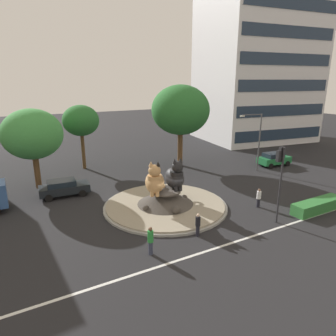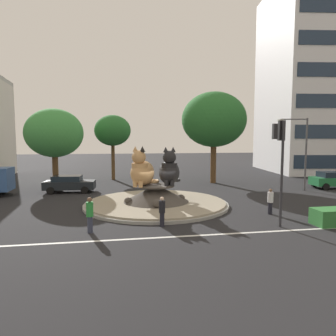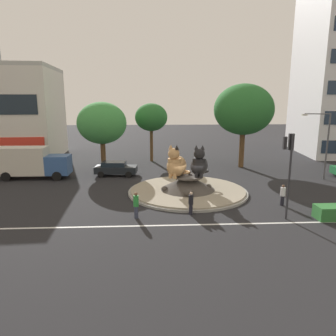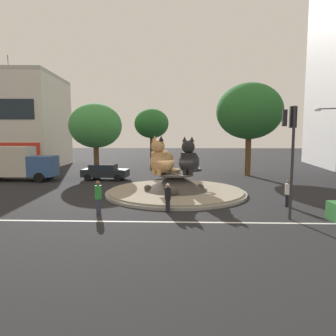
% 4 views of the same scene
% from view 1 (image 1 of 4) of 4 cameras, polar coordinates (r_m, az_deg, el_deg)
% --- Properties ---
extents(ground_plane, '(160.00, 160.00, 0.00)m').
position_cam_1_polar(ground_plane, '(24.99, -0.51, -7.40)').
color(ground_plane, black).
extents(lane_centreline, '(112.00, 0.20, 0.01)m').
position_cam_1_polar(lane_centreline, '(19.69, 9.75, -14.65)').
color(lane_centreline, silver).
rests_on(lane_centreline, ground).
extents(roundabout_island, '(10.17, 10.17, 1.47)m').
position_cam_1_polar(roundabout_island, '(24.79, -0.51, -6.36)').
color(roundabout_island, gray).
rests_on(roundabout_island, ground).
extents(cat_statue_calico, '(2.67, 2.81, 2.75)m').
position_cam_1_polar(cat_statue_calico, '(23.54, -2.53, -2.49)').
color(cat_statue_calico, tan).
rests_on(cat_statue_calico, roundabout_island).
extents(cat_statue_black, '(1.99, 2.70, 2.70)m').
position_cam_1_polar(cat_statue_black, '(24.60, 1.36, -1.68)').
color(cat_statue_black, black).
rests_on(cat_statue_black, roundabout_island).
extents(traffic_light_mast, '(0.76, 0.48, 5.66)m').
position_cam_1_polar(traffic_light_mast, '(22.38, 20.65, -0.13)').
color(traffic_light_mast, '#2D2D33').
rests_on(traffic_light_mast, ground).
extents(office_tower, '(19.34, 16.63, 26.23)m').
position_cam_1_polar(office_tower, '(55.76, 16.60, 18.84)').
color(office_tower, silver).
rests_on(office_tower, ground).
extents(clipped_hedge_strip, '(5.07, 1.20, 0.90)m').
position_cam_1_polar(clipped_hedge_strip, '(26.91, 26.71, -6.43)').
color(clipped_hedge_strip, '#2D7033').
rests_on(clipped_hedge_strip, ground).
extents(broadleaf_tree_behind_island, '(4.14, 4.14, 7.45)m').
position_cam_1_polar(broadleaf_tree_behind_island, '(35.91, -16.32, 8.64)').
color(broadleaf_tree_behind_island, brown).
rests_on(broadleaf_tree_behind_island, ground).
extents(second_tree_near_tower, '(6.83, 6.83, 9.67)m').
position_cam_1_polar(second_tree_near_tower, '(35.66, 2.41, 10.98)').
color(second_tree_near_tower, brown).
rests_on(second_tree_near_tower, ground).
extents(third_tree_left, '(5.54, 5.54, 7.64)m').
position_cam_1_polar(third_tree_left, '(30.70, -24.49, 5.87)').
color(third_tree_left, brown).
rests_on(third_tree_left, ground).
extents(streetlight_arm, '(2.60, 0.79, 6.58)m').
position_cam_1_polar(streetlight_arm, '(35.14, 16.63, 5.60)').
color(streetlight_arm, '#4C4C51').
rests_on(streetlight_arm, ground).
extents(pedestrian_black_shirt, '(0.34, 0.34, 1.62)m').
position_cam_1_polar(pedestrian_black_shirt, '(20.34, 5.72, -10.66)').
color(pedestrian_black_shirt, black).
rests_on(pedestrian_black_shirt, ground).
extents(pedestrian_white_shirt, '(0.36, 0.36, 1.61)m').
position_cam_1_polar(pedestrian_white_shirt, '(25.71, 16.94, -5.42)').
color(pedestrian_white_shirt, black).
rests_on(pedestrian_white_shirt, ground).
extents(pedestrian_green_shirt, '(0.35, 0.35, 1.80)m').
position_cam_1_polar(pedestrian_green_shirt, '(18.27, -3.36, -13.57)').
color(pedestrian_green_shirt, '#33384C').
rests_on(pedestrian_green_shirt, ground).
extents(sedan_on_far_lane, '(4.44, 2.29, 1.49)m').
position_cam_1_polar(sedan_on_far_lane, '(28.60, -19.29, -3.53)').
color(sedan_on_far_lane, black).
rests_on(sedan_on_far_lane, ground).
extents(hatchback_near_shophouse, '(4.13, 2.27, 1.61)m').
position_cam_1_polar(hatchback_near_shophouse, '(38.84, 19.57, 1.64)').
color(hatchback_near_shophouse, '#1E6B38').
rests_on(hatchback_near_shophouse, ground).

